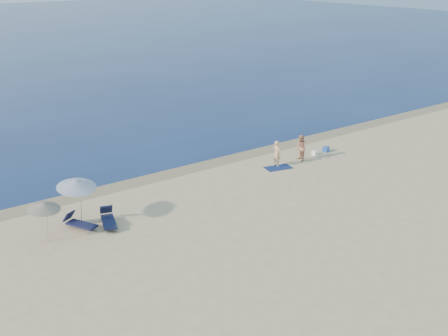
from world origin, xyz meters
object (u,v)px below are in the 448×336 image
(person_left, at_px, (277,153))
(umbrella_near, at_px, (76,184))
(blue_cooler, at_px, (326,149))
(person_right, at_px, (301,148))

(person_left, distance_m, umbrella_near, 13.35)
(person_left, xyz_separation_m, blue_cooler, (4.58, 0.14, -0.67))
(person_left, bearing_deg, person_right, -95.12)
(person_right, height_order, blue_cooler, person_right)
(person_right, xyz_separation_m, blue_cooler, (2.64, 0.28, -0.68))
(person_left, distance_m, blue_cooler, 4.63)
(umbrella_near, bearing_deg, person_right, 2.33)
(person_right, distance_m, umbrella_near, 15.28)
(person_left, height_order, person_right, person_right)
(person_left, height_order, umbrella_near, umbrella_near)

